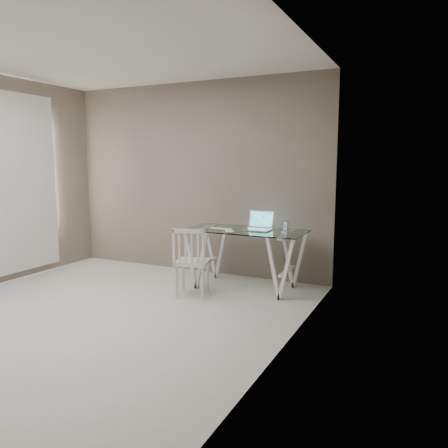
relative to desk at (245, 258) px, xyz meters
The scene contains 7 objects.
room 2.42m from the desk, 121.97° to the right, with size 4.50×4.52×2.71m.
desk is the anchor object (origin of this frame).
chair 0.76m from the desk, 123.51° to the right, with size 0.47×0.47×0.84m.
laptop 0.45m from the desk, 32.07° to the left, with size 0.33×0.29×0.23m.
keyboard 0.48m from the desk, 165.51° to the right, with size 0.31×0.13×0.01m, color silver.
mouse 0.48m from the desk, 106.49° to the right, with size 0.12×0.07×0.04m, color silver.
phone_dock 0.65m from the desk, ahead, with size 0.08×0.08×0.14m.
Camera 1 is at (3.09, -3.24, 1.59)m, focal length 35.00 mm.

